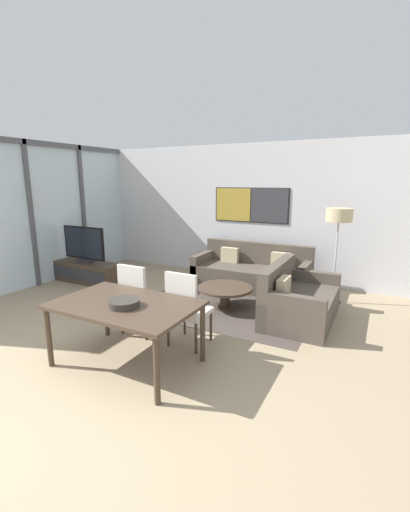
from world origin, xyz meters
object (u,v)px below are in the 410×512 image
television (84,245)px  dining_table (125,309)px  sofa_main (252,273)px  floor_lamp (339,220)px  dining_chair_centre (186,306)px  dining_chair_left (138,296)px  coffee_table (225,292)px  sofa_side (296,302)px  tv_console (86,272)px  fruit_bowl (124,303)px

television → dining_table: (2.91, -2.15, -0.11)m
sofa_main → floor_lamp: floor_lamp is taller
dining_chair_centre → floor_lamp: floor_lamp is taller
dining_chair_left → dining_table: bearing=-61.1°
dining_table → coffee_table: bearing=83.2°
sofa_side → dining_table: (-1.39, -2.18, 0.39)m
sofa_main → dining_chair_left: 2.80m
coffee_table → dining_chair_centre: dining_chair_centre is taller
tv_console → dining_chair_centre: size_ratio=1.61×
tv_console → dining_chair_left: size_ratio=1.61×
floor_lamp → tv_console: bearing=-167.0°
sofa_side → dining_chair_left: dining_chair_left is taller
sofa_main → dining_table: bearing=-94.2°
sofa_main → television: bearing=-158.3°
dining_chair_centre → fruit_bowl: bearing=-112.4°
sofa_side → dining_chair_left: bearing=130.2°
sofa_side → dining_chair_centre: bearing=146.3°
coffee_table → floor_lamp: size_ratio=0.55×
television → dining_chair_centre: size_ratio=1.08×
sofa_side → dining_chair_left: size_ratio=1.52×
television → dining_chair_left: bearing=-30.0°
dining_table → sofa_main: bearing=85.8°
television → dining_table: size_ratio=0.67×
television → coffee_table: 3.20m
floor_lamp → dining_chair_left: bearing=-130.4°
tv_console → dining_table: (2.91, -2.15, 0.45)m
sofa_side → floor_lamp: 1.60m
tv_console → dining_table: size_ratio=1.00×
dining_chair_left → tv_console: bearing=150.1°
television → dining_chair_centre: bearing=-24.1°
television → fruit_bowl: (2.98, -2.24, -0.00)m
sofa_main → dining_chair_centre: dining_chair_centre is taller
sofa_side → dining_chair_centre: (-1.01, -1.51, 0.26)m
fruit_bowl → floor_lamp: (1.72, 3.32, 0.64)m
fruit_bowl → dining_chair_centre: bearing=67.6°
floor_lamp → dining_chair_centre: bearing=-118.8°
sofa_main → dining_chair_left: dining_chair_left is taller
dining_table → floor_lamp: (1.78, 3.23, 0.75)m
television → floor_lamp: 4.86m
tv_console → fruit_bowl: fruit_bowl is taller
sofa_main → floor_lamp: 1.92m
floor_lamp → coffee_table: bearing=-144.1°
sofa_side → tv_console: bearing=90.5°
tv_console → dining_chair_left: 2.94m
television → coffee_table: bearing=-0.5°
sofa_main → dining_chair_left: (-0.63, -2.72, 0.26)m
television → floor_lamp: (4.69, 1.08, 0.64)m
television → dining_chair_centre: television is taller
coffee_table → dining_table: size_ratio=0.56×
sofa_main → floor_lamp: bearing=-6.6°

